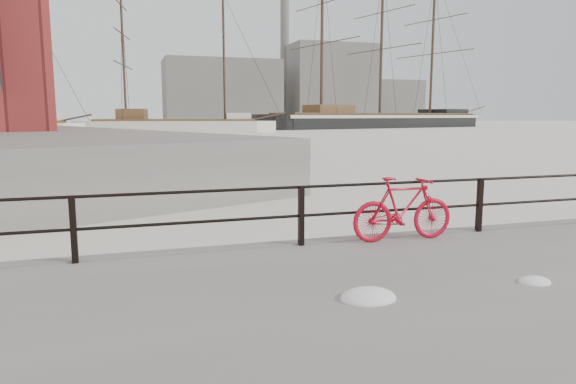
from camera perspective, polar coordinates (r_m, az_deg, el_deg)
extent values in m
plane|color=white|center=(10.45, 19.76, -5.82)|extent=(400.00, 400.00, 0.00)
imported|color=red|center=(9.02, 12.68, -1.83)|extent=(1.85, 0.32, 1.12)
ellipsoid|color=white|center=(6.22, 8.94, -10.56)|extent=(0.69, 0.54, 0.24)
ellipsoid|color=white|center=(7.45, 25.75, -8.47)|extent=(0.43, 0.34, 0.15)
cube|color=gray|center=(150.48, -7.41, 10.89)|extent=(32.00, 18.00, 18.00)
cube|color=gray|center=(165.10, 4.57, 11.76)|extent=(26.00, 20.00, 24.00)
cube|color=gray|center=(179.12, 10.89, 9.78)|extent=(20.00, 16.00, 14.00)
cylinder|color=gray|center=(166.37, -0.37, 15.22)|extent=(2.80, 2.80, 44.00)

